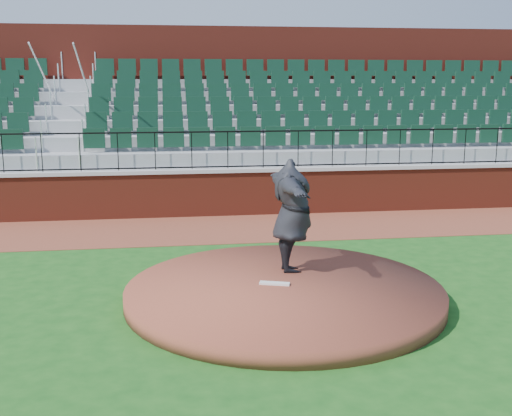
% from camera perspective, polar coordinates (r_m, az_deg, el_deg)
% --- Properties ---
extents(ground, '(90.00, 90.00, 0.00)m').
position_cam_1_polar(ground, '(10.70, 1.13, -8.44)').
color(ground, '#184C15').
rests_on(ground, ground).
extents(warning_track, '(34.00, 3.20, 0.01)m').
position_cam_1_polar(warning_track, '(15.84, -1.97, -1.80)').
color(warning_track, brown).
rests_on(warning_track, ground).
extents(field_wall, '(34.00, 0.35, 1.20)m').
position_cam_1_polar(field_wall, '(17.28, -2.55, 1.32)').
color(field_wall, maroon).
rests_on(field_wall, ground).
extents(wall_cap, '(34.00, 0.45, 0.10)m').
position_cam_1_polar(wall_cap, '(17.17, -2.57, 3.46)').
color(wall_cap, '#B7B7B7').
rests_on(wall_cap, field_wall).
extents(wall_railing, '(34.00, 0.05, 1.00)m').
position_cam_1_polar(wall_railing, '(17.11, -2.59, 5.28)').
color(wall_railing, black).
rests_on(wall_railing, wall_cap).
extents(seating_stands, '(34.00, 5.10, 4.60)m').
position_cam_1_polar(seating_stands, '(19.77, -3.36, 7.57)').
color(seating_stands, gray).
rests_on(seating_stands, ground).
extents(concourse_wall, '(34.00, 0.50, 5.50)m').
position_cam_1_polar(concourse_wall, '(22.53, -3.97, 9.19)').
color(concourse_wall, maroon).
rests_on(concourse_wall, ground).
extents(pitchers_mound, '(5.35, 5.35, 0.25)m').
position_cam_1_polar(pitchers_mound, '(10.71, 2.56, -7.72)').
color(pitchers_mound, brown).
rests_on(pitchers_mound, ground).
extents(pitching_rubber, '(0.53, 0.28, 0.03)m').
position_cam_1_polar(pitching_rubber, '(10.73, 1.70, -6.87)').
color(pitching_rubber, white).
rests_on(pitching_rubber, pitchers_mound).
extents(pitcher, '(0.72, 2.54, 2.06)m').
position_cam_1_polar(pitcher, '(11.22, 3.29, -0.70)').
color(pitcher, black).
rests_on(pitcher, pitchers_mound).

